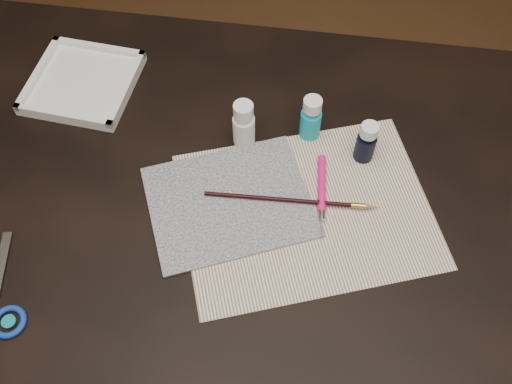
# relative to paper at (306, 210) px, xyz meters

# --- Properties ---
(ground) EXTENTS (3.50, 3.50, 0.02)m
(ground) POSITION_rel_paper_xyz_m (-0.09, -0.01, -0.76)
(ground) COLOR #422614
(ground) RESTS_ON ground
(table) EXTENTS (1.30, 0.90, 0.75)m
(table) POSITION_rel_paper_xyz_m (-0.09, -0.01, -0.38)
(table) COLOR black
(table) RESTS_ON ground
(paper) EXTENTS (0.50, 0.45, 0.00)m
(paper) POSITION_rel_paper_xyz_m (0.00, 0.00, 0.00)
(paper) COLOR white
(paper) RESTS_ON table
(canvas) EXTENTS (0.34, 0.31, 0.00)m
(canvas) POSITION_rel_paper_xyz_m (-0.13, -0.00, 0.00)
(canvas) COLOR black
(canvas) RESTS_ON paper
(paint_bottle_white) EXTENTS (0.05, 0.05, 0.10)m
(paint_bottle_white) POSITION_rel_paper_xyz_m (-0.13, 0.13, 0.05)
(paint_bottle_white) COLOR white
(paint_bottle_white) RESTS_ON table
(paint_bottle_cyan) EXTENTS (0.04, 0.04, 0.09)m
(paint_bottle_cyan) POSITION_rel_paper_xyz_m (-0.01, 0.17, 0.05)
(paint_bottle_cyan) COLOR #13A0C1
(paint_bottle_cyan) RESTS_ON table
(paint_bottle_navy) EXTENTS (0.04, 0.04, 0.09)m
(paint_bottle_navy) POSITION_rel_paper_xyz_m (0.09, 0.13, 0.04)
(paint_bottle_navy) COLOR black
(paint_bottle_navy) RESTS_ON table
(paintbrush) EXTENTS (0.30, 0.02, 0.01)m
(paintbrush) POSITION_rel_paper_xyz_m (-0.03, 0.01, 0.01)
(paintbrush) COLOR black
(paintbrush) RESTS_ON canvas
(craft_knife) EXTENTS (0.03, 0.17, 0.01)m
(craft_knife) POSITION_rel_paper_xyz_m (0.02, 0.02, 0.01)
(craft_knife) COLOR #FF106F
(craft_knife) RESTS_ON paper
(palette_tray) EXTENTS (0.21, 0.21, 0.02)m
(palette_tray) POSITION_rel_paper_xyz_m (-0.46, 0.22, 0.01)
(palette_tray) COLOR white
(palette_tray) RESTS_ON table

